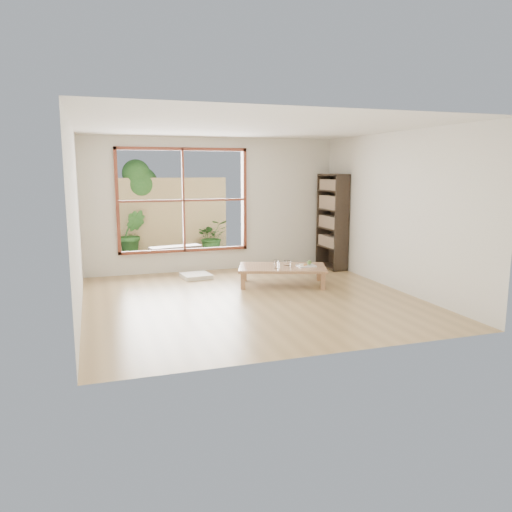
{
  "coord_description": "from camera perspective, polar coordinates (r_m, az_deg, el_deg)",
  "views": [
    {
      "loc": [
        -2.29,
        -7.16,
        1.98
      ],
      "look_at": [
        0.3,
        0.69,
        0.55
      ],
      "focal_mm": 35.0,
      "sensor_mm": 36.0,
      "label": 1
    }
  ],
  "objects": [
    {
      "name": "shrub_left",
      "position": [
        11.56,
        -13.96,
        2.48
      ],
      "size": [
        0.61,
        0.5,
        1.07
      ],
      "primitive_type": "imported",
      "rotation": [
        0.0,
        0.0,
        -0.04
      ],
      "color": "#2F5820",
      "rests_on": "deck"
    },
    {
      "name": "food_tray",
      "position": [
        8.71,
        5.82,
        -1.03
      ],
      "size": [
        0.31,
        0.23,
        0.1
      ],
      "rotation": [
        0.0,
        0.0,
        -0.03
      ],
      "color": "white",
      "rests_on": "low_table"
    },
    {
      "name": "deck",
      "position": [
        11.03,
        -9.15,
        -0.64
      ],
      "size": [
        2.8,
        2.0,
        0.05
      ],
      "primitive_type": "cube",
      "color": "#372F28",
      "rests_on": "ground"
    },
    {
      "name": "garden_tree",
      "position": [
        12.07,
        -13.57,
        7.87
      ],
      "size": [
        1.04,
        0.85,
        2.22
      ],
      "color": "#4C3D2D",
      "rests_on": "ground"
    },
    {
      "name": "glass_mid",
      "position": [
        8.76,
        3.4,
        -0.78
      ],
      "size": [
        0.06,
        0.06,
        0.09
      ],
      "primitive_type": "cylinder",
      "color": "silver",
      "rests_on": "low_table"
    },
    {
      "name": "garden_bench",
      "position": [
        10.79,
        -9.19,
        0.81
      ],
      "size": [
        1.15,
        0.54,
        0.35
      ],
      "rotation": [
        0.0,
        0.0,
        0.2
      ],
      "color": "#2E2219",
      "rests_on": "deck"
    },
    {
      "name": "glass_small",
      "position": [
        8.7,
        2.53,
        -0.93
      ],
      "size": [
        0.06,
        0.06,
        0.07
      ],
      "primitive_type": "cylinder",
      "color": "silver",
      "rests_on": "low_table"
    },
    {
      "name": "bookshelf",
      "position": [
        10.22,
        8.71,
        3.92
      ],
      "size": [
        0.3,
        0.86,
        1.9
      ],
      "primitive_type": "cube",
      "color": "#2E2219",
      "rests_on": "ground"
    },
    {
      "name": "shrub_right",
      "position": [
        11.83,
        -5.03,
        2.23
      ],
      "size": [
        0.75,
        0.66,
        0.8
      ],
      "primitive_type": "imported",
      "rotation": [
        0.0,
        0.0,
        0.05
      ],
      "color": "#2F5820",
      "rests_on": "deck"
    },
    {
      "name": "bamboo_fence",
      "position": [
        11.89,
        -10.05,
        4.46
      ],
      "size": [
        2.8,
        0.06,
        1.8
      ],
      "primitive_type": "cube",
      "color": "tan",
      "rests_on": "ground"
    },
    {
      "name": "floor_cushion",
      "position": [
        9.34,
        -6.88,
        -2.26
      ],
      "size": [
        0.57,
        0.57,
        0.07
      ],
      "primitive_type": "cube",
      "rotation": [
        0.0,
        0.0,
        0.13
      ],
      "color": "silver",
      "rests_on": "ground"
    },
    {
      "name": "glass_short",
      "position": [
        8.74,
        3.75,
        -0.81
      ],
      "size": [
        0.07,
        0.07,
        0.09
      ],
      "primitive_type": "cylinder",
      "color": "silver",
      "rests_on": "low_table"
    },
    {
      "name": "glass_tall",
      "position": [
        8.5,
        2.32,
        -0.91
      ],
      "size": [
        0.08,
        0.08,
        0.14
      ],
      "primitive_type": "cylinder",
      "color": "silver",
      "rests_on": "low_table"
    },
    {
      "name": "ground",
      "position": [
        7.78,
        -0.52,
        -4.94
      ],
      "size": [
        5.0,
        5.0,
        0.0
      ],
      "primitive_type": "plane",
      "color": "tan",
      "rests_on": "ground"
    },
    {
      "name": "low_table",
      "position": [
        8.68,
        3.02,
        -1.45
      ],
      "size": [
        1.68,
        1.29,
        0.33
      ],
      "rotation": [
        0.0,
        0.0,
        -0.34
      ],
      "color": "#A0744D",
      "rests_on": "ground"
    }
  ]
}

